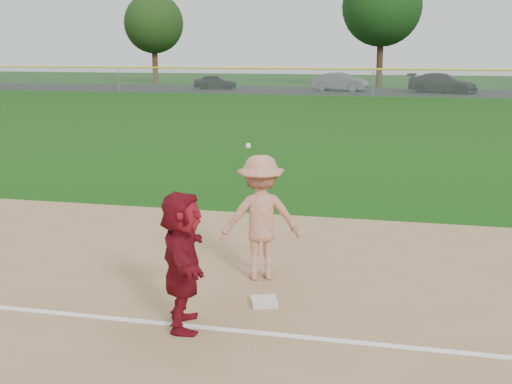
% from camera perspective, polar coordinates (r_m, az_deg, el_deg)
% --- Properties ---
extents(ground, '(160.00, 160.00, 0.00)m').
position_cam_1_polar(ground, '(9.06, -2.14, -10.11)').
color(ground, '#14440D').
rests_on(ground, ground).
extents(foul_line, '(60.00, 0.10, 0.01)m').
position_cam_1_polar(foul_line, '(8.34, -3.58, -12.02)').
color(foul_line, white).
rests_on(foul_line, infield_dirt).
extents(parking_asphalt, '(120.00, 10.00, 0.01)m').
position_cam_1_polar(parking_asphalt, '(54.22, 10.61, 8.78)').
color(parking_asphalt, black).
rests_on(parking_asphalt, ground).
extents(first_base, '(0.44, 0.44, 0.08)m').
position_cam_1_polar(first_base, '(9.04, 0.73, -9.73)').
color(first_base, silver).
rests_on(first_base, infield_dirt).
extents(base_runner, '(1.02, 1.73, 1.78)m').
position_cam_1_polar(base_runner, '(8.12, -6.57, -6.05)').
color(base_runner, maroon).
rests_on(base_runner, infield_dirt).
extents(car_left, '(3.83, 1.93, 1.25)m').
position_cam_1_polar(car_left, '(56.15, -3.63, 9.74)').
color(car_left, black).
rests_on(car_left, parking_asphalt).
extents(car_mid, '(4.78, 2.53, 1.50)m').
position_cam_1_polar(car_mid, '(54.10, 7.51, 9.68)').
color(car_mid, '#595C61').
rests_on(car_mid, parking_asphalt).
extents(car_right, '(5.75, 3.47, 1.56)m').
position_cam_1_polar(car_right, '(53.44, 16.26, 9.28)').
color(car_right, black).
rests_on(car_right, parking_asphalt).
extents(first_base_play, '(1.41, 1.27, 2.20)m').
position_cam_1_polar(first_base_play, '(9.77, 0.40, -2.29)').
color(first_base_play, '#A7A7AA').
rests_on(first_base_play, infield_dirt).
extents(outfield_fence, '(110.00, 0.12, 110.00)m').
position_cam_1_polar(outfield_fence, '(48.13, 10.40, 10.65)').
color(outfield_fence, '#999EA0').
rests_on(outfield_fence, ground).
extents(tree_1, '(5.80, 5.80, 8.75)m').
position_cam_1_polar(tree_1, '(65.71, -9.08, 14.57)').
color(tree_1, '#3B2615').
rests_on(tree_1, ground).
extents(tree_2, '(7.00, 7.00, 10.58)m').
position_cam_1_polar(tree_2, '(59.71, 11.13, 15.88)').
color(tree_2, '#312212').
rests_on(tree_2, ground).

